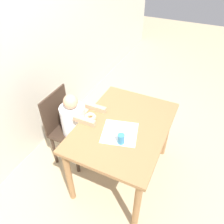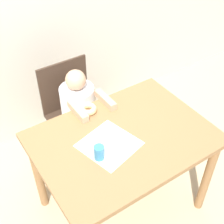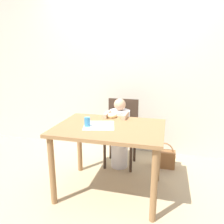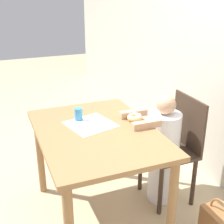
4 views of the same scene
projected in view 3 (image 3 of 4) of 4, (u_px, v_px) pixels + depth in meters
name	position (u px, v px, depth m)	size (l,w,h in m)	color
ground_plane	(110.00, 190.00, 2.43)	(12.00, 12.00, 0.00)	tan
wall_back	(130.00, 70.00, 3.23)	(8.00, 0.05, 2.50)	beige
dining_table	(110.00, 136.00, 2.27)	(1.11, 0.81, 0.75)	olive
chair	(121.00, 131.00, 2.96)	(0.41, 0.37, 0.89)	#38281E
child_figure	(119.00, 134.00, 2.85)	(0.27, 0.46, 0.94)	white
donut	(112.00, 115.00, 2.56)	(0.12, 0.12, 0.04)	#DBB270
napkin	(99.00, 125.00, 2.27)	(0.38, 0.38, 0.00)	white
handbag	(164.00, 158.00, 2.93)	(0.29, 0.14, 0.35)	brown
cup	(87.00, 122.00, 2.22)	(0.06, 0.06, 0.10)	teal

